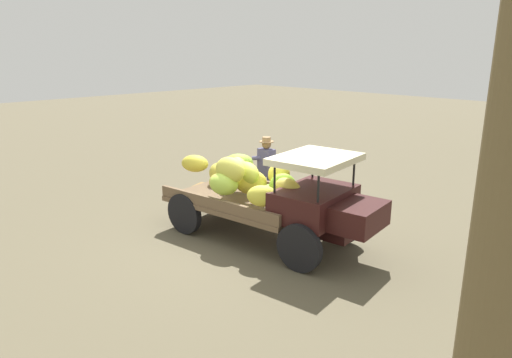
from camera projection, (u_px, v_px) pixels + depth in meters
name	position (u px, v px, depth m)	size (l,w,h in m)	color
ground_plane	(255.00, 239.00, 9.31)	(60.00, 60.00, 0.00)	brown
truck	(271.00, 194.00, 9.00)	(4.59, 2.20, 1.87)	black
farmer	(266.00, 168.00, 11.02)	(0.53, 0.47, 1.71)	#465472
wooden_crate	(207.00, 195.00, 11.37)	(0.58, 0.44, 0.48)	olive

